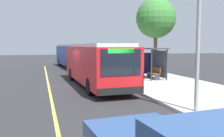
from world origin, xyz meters
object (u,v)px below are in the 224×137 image
route_sign_post (134,58)px  pedestrian_commuter (120,66)px  transit_bus_second (72,55)px  transit_bus_main (95,63)px  waiting_bench (154,73)px

route_sign_post → pedestrian_commuter: route_sign_post is taller
route_sign_post → transit_bus_second: bearing=-171.3°
transit_bus_main → transit_bus_second: (-15.19, 0.21, 0.00)m
pedestrian_commuter → transit_bus_second: bearing=-168.9°
transit_bus_second → pedestrian_commuter: (12.60, 2.48, -0.50)m
waiting_bench → pedestrian_commuter: pedestrian_commuter is taller
transit_bus_main → waiting_bench: transit_bus_main is taller
transit_bus_main → pedestrian_commuter: bearing=133.9°
transit_bus_main → route_sign_post: size_ratio=3.83×
pedestrian_commuter → transit_bus_main: bearing=-46.1°
waiting_bench → route_sign_post: route_sign_post is taller
pedestrian_commuter → route_sign_post: bearing=-1.0°
waiting_bench → route_sign_post: 3.18m
transit_bus_second → pedestrian_commuter: bearing=11.1°
waiting_bench → pedestrian_commuter: size_ratio=0.95×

